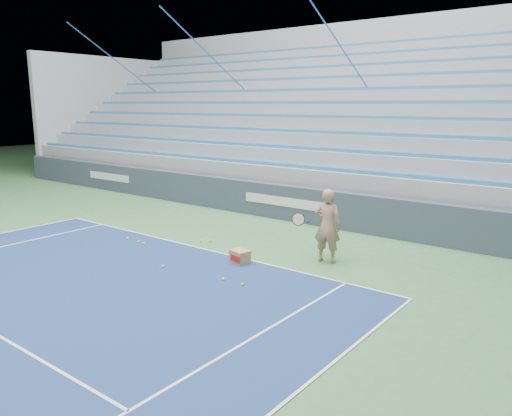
% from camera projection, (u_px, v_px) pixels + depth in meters
% --- Properties ---
extents(sponsor_barrier, '(30.00, 0.32, 1.10)m').
position_uv_depth(sponsor_barrier, '(289.00, 203.00, 15.63)').
color(sponsor_barrier, '#343E50').
rests_on(sponsor_barrier, ground).
extents(bleachers, '(31.00, 9.15, 7.30)m').
position_uv_depth(bleachers, '(371.00, 136.00, 19.69)').
color(bleachers, '#96999F').
rests_on(bleachers, ground).
extents(tennis_player, '(0.96, 0.88, 1.72)m').
position_uv_depth(tennis_player, '(327.00, 226.00, 11.42)').
color(tennis_player, tan).
rests_on(tennis_player, ground).
extents(ball_box, '(0.48, 0.41, 0.32)m').
position_uv_depth(ball_box, '(240.00, 257.00, 11.43)').
color(ball_box, '#A88151').
rests_on(ball_box, ground).
extents(tennis_ball_0, '(0.07, 0.07, 0.07)m').
position_uv_depth(tennis_ball_0, '(242.00, 285.00, 10.04)').
color(tennis_ball_0, '#C5E62F').
rests_on(tennis_ball_0, ground).
extents(tennis_ball_1, '(0.07, 0.07, 0.07)m').
position_uv_depth(tennis_ball_1, '(163.00, 266.00, 11.16)').
color(tennis_ball_1, '#C5E62F').
rests_on(tennis_ball_1, ground).
extents(tennis_ball_2, '(0.07, 0.07, 0.07)m').
position_uv_depth(tennis_ball_2, '(139.00, 242.00, 13.14)').
color(tennis_ball_2, '#C5E62F').
rests_on(tennis_ball_2, ground).
extents(tennis_ball_3, '(0.07, 0.07, 0.07)m').
position_uv_depth(tennis_ball_3, '(144.00, 244.00, 12.98)').
color(tennis_ball_3, '#C5E62F').
rests_on(tennis_ball_3, ground).
extents(tennis_ball_4, '(0.07, 0.07, 0.07)m').
position_uv_depth(tennis_ball_4, '(223.00, 279.00, 10.35)').
color(tennis_ball_4, '#C5E62F').
rests_on(tennis_ball_4, ground).
extents(tennis_ball_5, '(0.07, 0.07, 0.07)m').
position_uv_depth(tennis_ball_5, '(210.00, 241.00, 13.24)').
color(tennis_ball_5, '#C5E62F').
rests_on(tennis_ball_5, ground).
extents(tennis_ball_6, '(0.07, 0.07, 0.07)m').
position_uv_depth(tennis_ball_6, '(201.00, 241.00, 13.24)').
color(tennis_ball_6, '#C5E62F').
rests_on(tennis_ball_6, ground).
extents(tennis_ball_7, '(0.07, 0.07, 0.07)m').
position_uv_depth(tennis_ball_7, '(128.00, 238.00, 13.48)').
color(tennis_ball_7, '#C5E62F').
rests_on(tennis_ball_7, ground).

